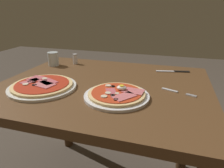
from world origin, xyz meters
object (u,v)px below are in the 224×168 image
pizza_across_left (42,86)px  knife (175,71)px  dining_table (104,106)px  salt_shaker (75,59)px  fork (176,92)px  pizza_foreground (117,95)px  water_glass_near (53,60)px

pizza_across_left → knife: bearing=36.9°
dining_table → salt_shaker: (-0.31, 0.29, 0.16)m
pizza_across_left → fork: (0.61, 0.14, -0.01)m
fork → pizza_foreground: bearing=-151.4°
pizza_foreground → water_glass_near: 0.64m
dining_table → pizza_across_left: 0.33m
fork → knife: 0.31m
knife → salt_shaker: salt_shaker is taller
dining_table → pizza_across_left: pizza_across_left is taller
fork → salt_shaker: 0.72m
water_glass_near → salt_shaker: water_glass_near is taller
dining_table → pizza_across_left: bearing=-150.5°
pizza_foreground → knife: pizza_foreground is taller
pizza_foreground → salt_shaker: (-0.41, 0.43, 0.02)m
dining_table → fork: 0.37m
pizza_foreground → fork: pizza_foreground is taller
water_glass_near → salt_shaker: bearing=32.2°
water_glass_near → knife: 0.77m
pizza_across_left → knife: pizza_across_left is taller
pizza_across_left → knife: (0.60, 0.45, -0.01)m
fork → knife: knife is taller
fork → pizza_across_left: bearing=-167.3°
pizza_foreground → knife: (0.23, 0.45, -0.01)m
dining_table → pizza_foreground: bearing=-53.0°
dining_table → knife: bearing=41.7°
water_glass_near → salt_shaker: 0.14m
salt_shaker → fork: bearing=-24.8°
water_glass_near → knife: water_glass_near is taller
fork → salt_shaker: size_ratio=2.28×
dining_table → knife: size_ratio=5.34×
pizza_foreground → water_glass_near: water_glass_near is taller
pizza_foreground → salt_shaker: salt_shaker is taller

